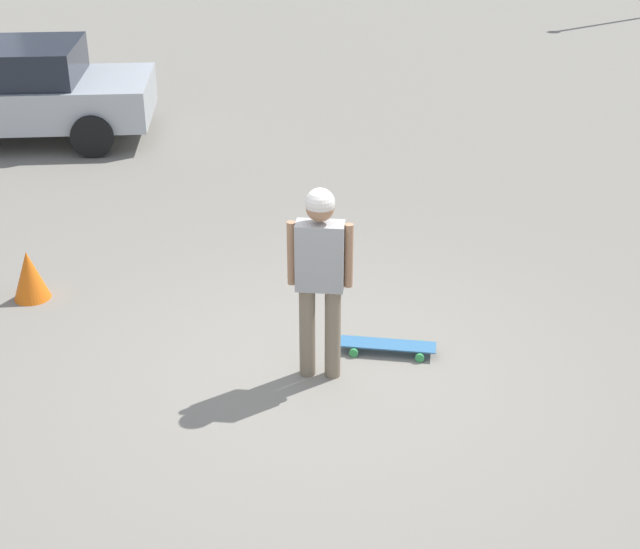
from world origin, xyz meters
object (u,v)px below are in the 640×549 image
Objects in this scene: skateboard at (388,346)px; car_parked_near at (16,91)px; traffic_cone at (29,275)px; person at (320,267)px.

car_parked_near reaches higher than skateboard.
car_parked_near is at bearing -42.27° from skateboard.
traffic_cone is at bearing -8.46° from skateboard.
car_parked_near is (7.10, -3.87, 0.65)m from skateboard.
skateboard is (-0.43, -0.55, -0.95)m from person.
person is 8.01m from car_parked_near.
skateboard is 8.11m from car_parked_near.
car_parked_near reaches higher than traffic_cone.
traffic_cone is at bearing 103.16° from car_parked_near.
skateboard is 1.74× the size of traffic_cone.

